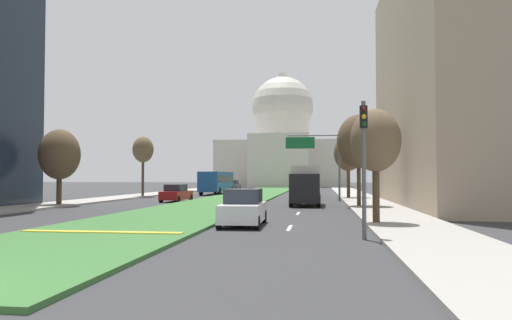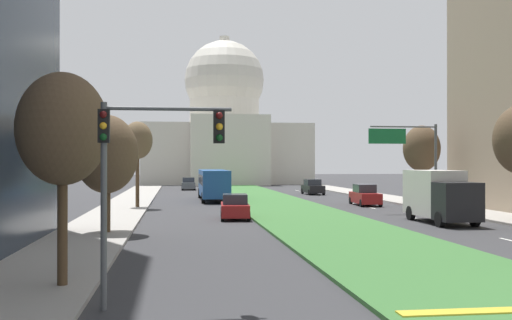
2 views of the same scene
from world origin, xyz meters
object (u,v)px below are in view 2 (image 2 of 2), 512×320
sedan_midblock (235,207)px  sedan_very_far (189,184)px  street_tree_left_far (137,141)px  sedan_far_horizon (313,187)px  traffic_light_near_left (138,158)px  capitol_building (225,129)px  overhead_guide_sign (411,150)px  city_bus (213,182)px  street_tree_right_far (422,149)px  street_tree_left_mid (106,155)px  box_truck_delivery (439,195)px  sedan_distant (365,196)px  street_tree_left_near (63,130)px

sedan_midblock → sedan_very_far: size_ratio=0.96×
street_tree_left_far → sedan_far_horizon: street_tree_left_far is taller
traffic_light_near_left → capitol_building: bearing=84.1°
overhead_guide_sign → city_bus: bearing=130.1°
overhead_guide_sign → sedan_far_horizon: (-1.48, 25.60, -3.81)m
capitol_building → city_bus: capitol_building is taller
street_tree_right_far → overhead_guide_sign: bearing=-120.0°
traffic_light_near_left → street_tree_left_mid: size_ratio=0.85×
street_tree_right_far → traffic_light_near_left: bearing=-123.4°
street_tree_left_far → box_truck_delivery: (19.00, -13.73, -3.71)m
capitol_building → sedan_distant: bearing=-82.4°
street_tree_left_near → sedan_very_far: street_tree_left_near is taller
sedan_distant → sedan_far_horizon: sedan_distant is taller
sedan_distant → street_tree_right_far: bearing=-33.0°
box_truck_delivery → city_bus: size_ratio=0.58×
box_truck_delivery → sedan_midblock: bearing=161.0°
sedan_distant → sedan_very_far: (-14.48, 31.40, -0.05)m
traffic_light_near_left → overhead_guide_sign: (17.94, 26.56, 0.83)m
street_tree_right_far → sedan_very_far: (-18.48, 34.01, -4.01)m
street_tree_left_mid → sedan_distant: (19.58, 18.49, -3.25)m
street_tree_left_mid → sedan_far_horizon: street_tree_left_mid is taller
overhead_guide_sign → sedan_far_horizon: 25.93m
sedan_very_far → traffic_light_near_left: bearing=-92.2°
street_tree_left_near → street_tree_left_mid: street_tree_left_near is taller
street_tree_left_mid → street_tree_right_far: bearing=34.0°
sedan_midblock → sedan_distant: (12.27, 10.86, 0.08)m
traffic_light_near_left → street_tree_left_near: street_tree_left_near is taller
street_tree_right_far → city_bus: size_ratio=0.61×
capitol_building → box_truck_delivery: size_ratio=4.49×
sedan_distant → box_truck_delivery: box_truck_delivery is taller
capitol_building → street_tree_left_near: 89.75m
city_bus → street_tree_left_mid: bearing=-104.8°
traffic_light_near_left → street_tree_left_near: (-2.32, 2.58, 0.83)m
sedan_distant → sedan_very_far: size_ratio=1.00×
box_truck_delivery → sedan_very_far: bearing=107.2°
street_tree_left_near → sedan_midblock: bearing=71.5°
sedan_midblock → box_truck_delivery: size_ratio=0.70×
street_tree_right_far → city_bus: (-16.53, 10.76, -3.03)m
street_tree_left_near → sedan_far_horizon: (18.78, 49.58, -3.81)m
overhead_guide_sign → sedan_midblock: (-13.24, -2.99, -3.86)m
street_tree_left_far → sedan_distant: size_ratio=1.49×
street_tree_left_far → city_bus: bearing=55.1°
capitol_building → traffic_light_near_left: 92.09m
traffic_light_near_left → street_tree_right_far: 38.14m
sedan_very_far → city_bus: size_ratio=0.42×
capitol_building → overhead_guide_sign: 65.61m
street_tree_left_mid → city_bus: bearing=75.2°
sedan_far_horizon → city_bus: (-12.01, -9.57, 0.95)m
sedan_distant → sedan_very_far: bearing=114.7°
overhead_guide_sign → sedan_distant: (-0.96, 7.87, -3.79)m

